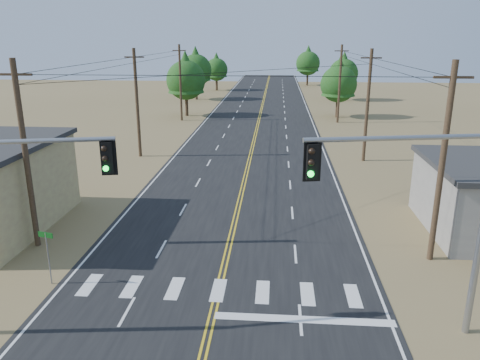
# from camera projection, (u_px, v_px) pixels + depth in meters

# --- Properties ---
(road) EXTENTS (15.00, 200.00, 0.02)m
(road) POSITION_uv_depth(u_px,v_px,m) (248.00, 164.00, 42.08)
(road) COLOR black
(road) RESTS_ON ground
(utility_pole_left_near) EXTENTS (1.80, 0.30, 10.00)m
(utility_pole_left_near) POSITION_uv_depth(u_px,v_px,m) (26.00, 155.00, 24.23)
(utility_pole_left_near) COLOR #4C3826
(utility_pole_left_near) RESTS_ON ground
(utility_pole_left_mid) EXTENTS (1.80, 0.30, 10.00)m
(utility_pole_left_mid) POSITION_uv_depth(u_px,v_px,m) (137.00, 103.00, 43.28)
(utility_pole_left_mid) COLOR #4C3826
(utility_pole_left_mid) RESTS_ON ground
(utility_pole_left_far) EXTENTS (1.80, 0.30, 10.00)m
(utility_pole_left_far) POSITION_uv_depth(u_px,v_px,m) (180.00, 82.00, 62.33)
(utility_pole_left_far) COLOR #4C3826
(utility_pole_left_far) RESTS_ON ground
(utility_pole_right_near) EXTENTS (1.80, 0.30, 10.00)m
(utility_pole_right_near) POSITION_uv_depth(u_px,v_px,m) (442.00, 163.00, 22.64)
(utility_pole_right_near) COLOR #4C3826
(utility_pole_right_near) RESTS_ON ground
(utility_pole_right_mid) EXTENTS (1.80, 0.30, 10.00)m
(utility_pole_right_mid) POSITION_uv_depth(u_px,v_px,m) (368.00, 105.00, 41.69)
(utility_pole_right_mid) COLOR #4C3826
(utility_pole_right_mid) RESTS_ON ground
(utility_pole_right_far) EXTENTS (1.80, 0.30, 10.00)m
(utility_pole_right_far) POSITION_uv_depth(u_px,v_px,m) (340.00, 83.00, 60.74)
(utility_pole_right_far) COLOR #4C3826
(utility_pole_right_far) RESTS_ON ground
(signal_mast_right) EXTENTS (6.78, 1.65, 7.99)m
(signal_mast_right) POSITION_uv_depth(u_px,v_px,m) (434.00, 203.00, 16.37)
(signal_mast_right) COLOR gray
(signal_mast_right) RESTS_ON ground
(street_sign) EXTENTS (0.76, 0.21, 2.59)m
(street_sign) POSITION_uv_depth(u_px,v_px,m) (47.00, 250.00, 21.21)
(street_sign) COLOR gray
(street_sign) RESTS_ON ground
(tree_left_near) EXTENTS (5.50, 5.50, 9.17)m
(tree_left_near) POSITION_uv_depth(u_px,v_px,m) (186.00, 76.00, 65.84)
(tree_left_near) COLOR #3F2D1E
(tree_left_near) RESTS_ON ground
(tree_left_mid) EXTENTS (5.64, 5.64, 9.40)m
(tree_left_mid) POSITION_uv_depth(u_px,v_px,m) (196.00, 67.00, 83.19)
(tree_left_mid) COLOR #3F2D1E
(tree_left_mid) RESTS_ON ground
(tree_left_far) EXTENTS (4.70, 4.70, 7.83)m
(tree_left_far) POSITION_uv_depth(u_px,v_px,m) (216.00, 67.00, 97.66)
(tree_left_far) COLOR #3F2D1E
(tree_left_far) RESTS_ON ground
(tree_right_near) EXTENTS (5.04, 5.04, 8.39)m
(tree_right_near) POSITION_uv_depth(u_px,v_px,m) (339.00, 80.00, 64.80)
(tree_right_near) COLOR #3F2D1E
(tree_right_near) RESTS_ON ground
(tree_right_mid) EXTENTS (5.11, 5.11, 8.52)m
(tree_right_mid) POSITION_uv_depth(u_px,v_px,m) (344.00, 70.00, 82.35)
(tree_right_mid) COLOR #3F2D1E
(tree_right_mid) RESTS_ON ground
(tree_right_far) EXTENTS (5.45, 5.45, 9.09)m
(tree_right_far) POSITION_uv_depth(u_px,v_px,m) (308.00, 61.00, 107.37)
(tree_right_far) COLOR #3F2D1E
(tree_right_far) RESTS_ON ground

